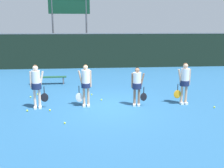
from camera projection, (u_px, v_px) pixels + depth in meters
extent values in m
plane|color=#235684|center=(110.00, 106.00, 10.93)|extent=(140.00, 140.00, 0.00)
cube|color=black|center=(99.00, 51.00, 20.23)|extent=(60.00, 0.06, 2.62)
cube|color=slate|center=(99.00, 33.00, 19.93)|extent=(60.00, 0.08, 0.08)
cylinder|color=#515156|center=(53.00, 31.00, 21.31)|extent=(0.14, 0.14, 5.58)
cylinder|color=#515156|center=(87.00, 31.00, 21.55)|extent=(0.14, 0.14, 5.58)
cube|color=#0F3823|center=(69.00, 5.00, 20.97)|extent=(3.31, 0.12, 1.40)
cube|color=#19472D|center=(49.00, 77.00, 14.81)|extent=(1.99, 0.39, 0.04)
cylinder|color=slate|center=(64.00, 80.00, 15.07)|extent=(0.06, 0.06, 0.40)
cylinder|color=slate|center=(63.00, 81.00, 14.82)|extent=(0.06, 0.06, 0.40)
cylinder|color=slate|center=(35.00, 81.00, 14.89)|extent=(0.06, 0.06, 0.40)
cylinder|color=slate|center=(34.00, 82.00, 14.65)|extent=(0.06, 0.06, 0.40)
cylinder|color=beige|center=(40.00, 98.00, 10.54)|extent=(0.10, 0.10, 0.85)
cylinder|color=beige|center=(35.00, 98.00, 10.50)|extent=(0.10, 0.10, 0.85)
cube|color=white|center=(40.00, 107.00, 10.60)|extent=(0.14, 0.25, 0.09)
cube|color=white|center=(35.00, 108.00, 10.56)|extent=(0.14, 0.25, 0.09)
cylinder|color=#192347|center=(36.00, 86.00, 10.41)|extent=(0.39, 0.39, 0.25)
cylinder|color=white|center=(36.00, 79.00, 10.35)|extent=(0.34, 0.34, 0.70)
sphere|color=beige|center=(35.00, 68.00, 10.25)|extent=(0.21, 0.21, 0.21)
sphere|color=#4C331E|center=(35.00, 67.00, 10.27)|extent=(0.19, 0.19, 0.19)
cylinder|color=beige|center=(41.00, 79.00, 10.40)|extent=(0.22, 0.10, 0.67)
cylinder|color=beige|center=(31.00, 80.00, 10.31)|extent=(0.08, 0.08, 0.67)
cylinder|color=black|center=(44.00, 90.00, 10.49)|extent=(0.03, 0.03, 0.27)
ellipsoid|color=black|center=(45.00, 97.00, 10.56)|extent=(0.31, 0.03, 0.37)
cylinder|color=tan|center=(88.00, 97.00, 10.79)|extent=(0.10, 0.10, 0.83)
cylinder|color=tan|center=(84.00, 97.00, 10.78)|extent=(0.10, 0.10, 0.83)
cube|color=white|center=(88.00, 105.00, 10.84)|extent=(0.12, 0.24, 0.09)
cube|color=white|center=(84.00, 105.00, 10.83)|extent=(0.12, 0.24, 0.09)
cylinder|color=#192347|center=(86.00, 85.00, 10.68)|extent=(0.37, 0.37, 0.19)
cylinder|color=white|center=(86.00, 78.00, 10.61)|extent=(0.33, 0.33, 0.71)
sphere|color=tan|center=(85.00, 67.00, 10.51)|extent=(0.19, 0.19, 0.19)
sphere|color=#4C331E|center=(85.00, 67.00, 10.53)|extent=(0.18, 0.18, 0.18)
cylinder|color=tan|center=(81.00, 79.00, 10.60)|extent=(0.22, 0.08, 0.67)
cylinder|color=tan|center=(91.00, 79.00, 10.63)|extent=(0.08, 0.08, 0.67)
cylinder|color=black|center=(79.00, 89.00, 10.68)|extent=(0.03, 0.03, 0.29)
ellipsoid|color=silver|center=(79.00, 97.00, 10.75)|extent=(0.30, 0.03, 0.40)
cylinder|color=#8C664C|center=(139.00, 97.00, 10.87)|extent=(0.10, 0.10, 0.77)
cylinder|color=#8C664C|center=(135.00, 97.00, 10.89)|extent=(0.10, 0.10, 0.77)
cube|color=white|center=(139.00, 105.00, 10.92)|extent=(0.15, 0.26, 0.09)
cube|color=white|center=(134.00, 105.00, 10.93)|extent=(0.15, 0.26, 0.09)
cylinder|color=#192347|center=(137.00, 86.00, 10.78)|extent=(0.38, 0.38, 0.24)
cylinder|color=white|center=(137.00, 80.00, 10.72)|extent=(0.33, 0.33, 0.64)
sphere|color=#8C664C|center=(137.00, 70.00, 10.63)|extent=(0.19, 0.19, 0.19)
sphere|color=black|center=(137.00, 69.00, 10.65)|extent=(0.18, 0.18, 0.18)
cylinder|color=#8C664C|center=(142.00, 81.00, 10.71)|extent=(0.21, 0.11, 0.61)
cylinder|color=#8C664C|center=(132.00, 80.00, 10.74)|extent=(0.08, 0.08, 0.61)
cylinder|color=black|center=(144.00, 90.00, 10.77)|extent=(0.03, 0.03, 0.25)
ellipsoid|color=black|center=(144.00, 97.00, 10.83)|extent=(0.28, 0.03, 0.35)
cylinder|color=tan|center=(186.00, 94.00, 11.12)|extent=(0.10, 0.10, 0.84)
cylinder|color=tan|center=(182.00, 95.00, 11.09)|extent=(0.10, 0.10, 0.84)
cube|color=white|center=(186.00, 103.00, 11.17)|extent=(0.12, 0.25, 0.09)
cube|color=white|center=(181.00, 103.00, 11.15)|extent=(0.12, 0.25, 0.09)
cylinder|color=#192347|center=(185.00, 83.00, 11.00)|extent=(0.40, 0.40, 0.23)
cylinder|color=white|center=(185.00, 77.00, 10.94)|extent=(0.35, 0.35, 0.70)
sphere|color=tan|center=(186.00, 66.00, 10.83)|extent=(0.21, 0.21, 0.21)
sphere|color=#4C331E|center=(185.00, 65.00, 10.85)|extent=(0.19, 0.19, 0.19)
cylinder|color=tan|center=(180.00, 77.00, 10.91)|extent=(0.22, 0.09, 0.66)
cylinder|color=tan|center=(190.00, 77.00, 10.97)|extent=(0.08, 0.08, 0.66)
cylinder|color=black|center=(178.00, 87.00, 10.97)|extent=(0.03, 0.03, 0.26)
ellipsoid|color=orange|center=(177.00, 94.00, 11.04)|extent=(0.32, 0.03, 0.36)
sphere|color=#CCE033|center=(38.00, 94.00, 12.64)|extent=(0.07, 0.07, 0.07)
sphere|color=#CCE033|center=(182.00, 95.00, 12.41)|extent=(0.07, 0.07, 0.07)
sphere|color=#CCE033|center=(92.00, 95.00, 12.58)|extent=(0.07, 0.07, 0.07)
sphere|color=#CCE033|center=(214.00, 107.00, 10.65)|extent=(0.07, 0.07, 0.07)
sphere|color=#CCE033|center=(65.00, 123.00, 8.93)|extent=(0.07, 0.07, 0.07)
sphere|color=#CCE033|center=(31.00, 97.00, 12.15)|extent=(0.07, 0.07, 0.07)
sphere|color=#CCE033|center=(27.00, 111.00, 10.21)|extent=(0.07, 0.07, 0.07)
sphere|color=#CCE033|center=(50.00, 110.00, 10.28)|extent=(0.07, 0.07, 0.07)
sphere|color=#CCE033|center=(101.00, 100.00, 11.70)|extent=(0.07, 0.07, 0.07)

